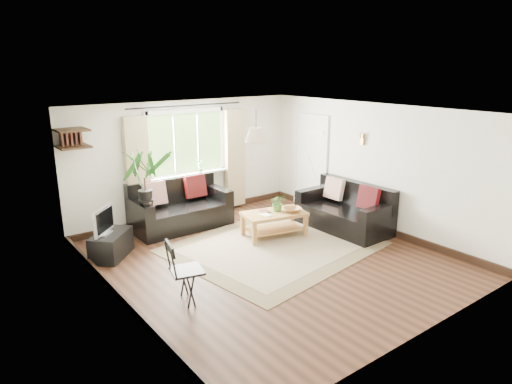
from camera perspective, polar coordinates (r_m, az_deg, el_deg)
floor at (r=7.56m, az=1.84°, el=-8.34°), size 5.50×5.50×0.00m
ceiling at (r=6.94m, az=2.02°, el=10.07°), size 5.50×5.50×0.00m
wall_back at (r=9.40m, az=-8.68°, el=3.98°), size 5.00×0.02×2.40m
wall_front at (r=5.41m, az=20.62°, el=-5.69°), size 5.00×0.02×2.40m
wall_left at (r=5.98m, az=-17.10°, el=-3.35°), size 0.02×5.50×2.40m
wall_right at (r=8.90m, az=14.57°, el=3.00°), size 0.02×5.50×2.40m
rug at (r=8.01m, az=2.16°, el=-6.84°), size 3.62×3.23×0.02m
window at (r=9.30m, az=-8.65°, el=6.05°), size 2.50×0.16×2.16m
door at (r=10.04m, az=6.82°, el=3.63°), size 0.06×0.96×2.06m
corner_shelf at (r=8.23m, az=-21.98°, el=6.25°), size 0.50×0.50×0.34m
pendant_lamp at (r=7.30m, az=0.00°, el=7.58°), size 0.36×0.36×0.54m
wall_sconce at (r=8.94m, az=13.02°, el=6.68°), size 0.12×0.12×0.28m
sofa_back at (r=8.93m, az=-9.39°, el=-1.71°), size 1.87×0.94×0.88m
sofa_right at (r=8.88m, az=10.92°, el=-2.01°), size 1.81×0.93×0.85m
coffee_table at (r=8.43m, az=2.27°, el=-4.06°), size 1.24×0.85×0.46m
table_plant at (r=8.39m, az=2.77°, el=-1.32°), size 0.38×0.37×0.32m
bowl at (r=8.40m, az=4.62°, el=-2.21°), size 0.41×0.41×0.08m
book_a at (r=8.14m, az=0.79°, el=-2.98°), size 0.17×0.22×0.02m
book_b at (r=8.36m, az=0.52°, el=-2.45°), size 0.23×0.27×0.02m
tv_stand at (r=7.92m, az=-17.63°, el=-6.32°), size 0.87×0.87×0.42m
tv at (r=7.74m, az=-18.53°, el=-3.39°), size 0.57×0.57×0.46m
palm_stand at (r=8.32m, az=-13.63°, el=-0.51°), size 0.70×0.70×1.64m
folding_chair at (r=6.19m, az=-8.65°, el=-9.81°), size 0.54×0.54×0.87m
sill_plant at (r=9.44m, az=-6.97°, el=3.26°), size 0.14×0.10×0.27m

